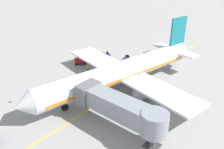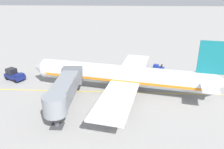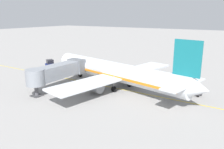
% 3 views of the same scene
% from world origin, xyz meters
% --- Properties ---
extents(ground_plane, '(400.00, 400.00, 0.00)m').
position_xyz_m(ground_plane, '(0.00, 0.00, 0.00)').
color(ground_plane, gray).
extents(gate_lead_in_line, '(0.24, 80.00, 0.01)m').
position_xyz_m(gate_lead_in_line, '(0.00, 0.00, 0.00)').
color(gate_lead_in_line, gold).
rests_on(gate_lead_in_line, ground).
extents(parked_airliner, '(30.43, 37.12, 10.63)m').
position_xyz_m(parked_airliner, '(0.49, -1.30, 3.19)').
color(parked_airliner, silver).
rests_on(parked_airliner, ground).
extents(jet_bridge, '(13.68, 3.50, 4.98)m').
position_xyz_m(jet_bridge, '(-6.24, 8.00, 3.45)').
color(jet_bridge, gray).
rests_on(jet_bridge, ground).
extents(pushback_tractor, '(4.05, 4.92, 2.40)m').
position_xyz_m(pushback_tractor, '(4.78, 21.89, 1.10)').
color(pushback_tractor, navy).
rests_on(pushback_tractor, ground).
extents(baggage_tug_lead, '(2.00, 2.76, 1.62)m').
position_xyz_m(baggage_tug_lead, '(6.62, -10.73, 0.71)').
color(baggage_tug_lead, navy).
rests_on(baggage_tug_lead, ground).
extents(baggage_tug_trailing, '(2.15, 2.77, 1.62)m').
position_xyz_m(baggage_tug_trailing, '(12.09, -9.56, 0.71)').
color(baggage_tug_trailing, '#1E339E').
rests_on(baggage_tug_trailing, ground).
extents(baggage_tug_spare, '(2.48, 2.71, 1.62)m').
position_xyz_m(baggage_tug_spare, '(14.05, -3.66, 0.71)').
color(baggage_tug_spare, '#B21E1E').
rests_on(baggage_tug_spare, ground).
extents(baggage_cart_front, '(1.79, 2.98, 1.58)m').
position_xyz_m(baggage_cart_front, '(5.82, -7.80, 0.95)').
color(baggage_cart_front, '#4C4C51').
rests_on(baggage_cart_front, ground).
extents(baggage_cart_second_in_train, '(1.79, 2.98, 1.58)m').
position_xyz_m(baggage_cart_second_in_train, '(4.83, -10.84, 0.95)').
color(baggage_cart_second_in_train, '#4C4C51').
rests_on(baggage_cart_second_in_train, ground).
extents(baggage_cart_third_in_train, '(1.79, 2.98, 1.58)m').
position_xyz_m(baggage_cart_third_in_train, '(4.22, -13.73, 0.95)').
color(baggage_cart_third_in_train, '#4C4C51').
rests_on(baggage_cart_third_in_train, ground).
extents(baggage_cart_tail_end, '(1.79, 2.98, 1.58)m').
position_xyz_m(baggage_cart_tail_end, '(4.25, -15.96, 0.95)').
color(baggage_cart_tail_end, '#4C4C51').
rests_on(baggage_cart_tail_end, ground).
extents(ground_crew_wing_walker, '(0.31, 0.73, 1.69)m').
position_xyz_m(ground_crew_wing_walker, '(8.87, -7.50, 0.95)').
color(ground_crew_wing_walker, '#232328').
rests_on(ground_crew_wing_walker, ground).
extents(ground_crew_loader, '(0.73, 0.32, 1.69)m').
position_xyz_m(ground_crew_loader, '(9.87, -2.00, 0.95)').
color(ground_crew_loader, '#232328').
rests_on(ground_crew_loader, ground).
extents(ground_crew_marshaller, '(0.54, 0.61, 1.69)m').
position_xyz_m(ground_crew_marshaller, '(7.84, -3.42, 0.95)').
color(ground_crew_marshaller, '#232328').
rests_on(ground_crew_marshaller, ground).
extents(safety_cone_nose_left, '(0.36, 0.36, 0.59)m').
position_xyz_m(safety_cone_nose_left, '(11.37, 14.19, 0.29)').
color(safety_cone_nose_left, black).
rests_on(safety_cone_nose_left, ground).
extents(safety_cone_nose_right, '(0.36, 0.36, 0.59)m').
position_xyz_m(safety_cone_nose_right, '(7.11, 13.43, 0.29)').
color(safety_cone_nose_right, black).
rests_on(safety_cone_nose_right, ground).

